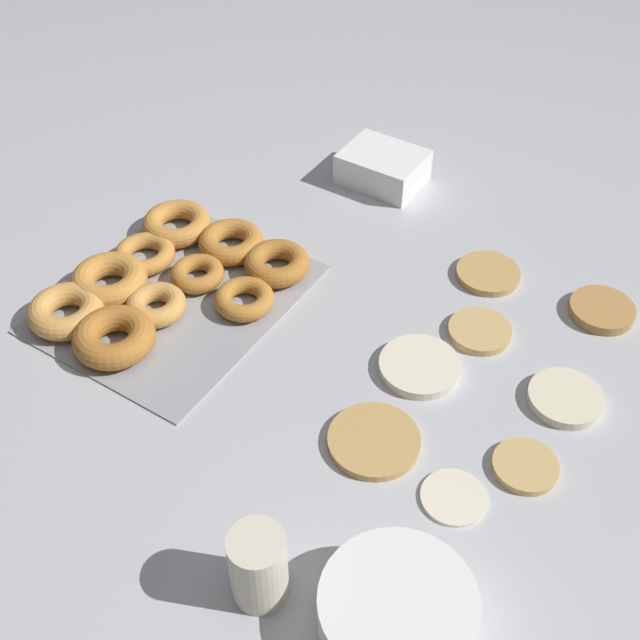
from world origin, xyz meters
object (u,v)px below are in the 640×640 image
object	(u,v)px
pancake_4	(602,310)
batter_bowl	(397,613)
pancake_3	(374,441)
pancake_2	(480,331)
pancake_0	(565,398)
donut_tray	(164,282)
container_stack	(383,167)
pancake_5	(420,366)
paper_cup	(258,567)
pancake_6	(488,274)
pancake_1	(454,496)
pancake_7	(525,466)

from	to	relation	value
pancake_4	batter_bowl	bearing A→B (deg)	-2.59
pancake_3	pancake_2	bearing A→B (deg)	173.09
pancake_0	pancake_4	bearing A→B (deg)	-175.65
pancake_4	donut_tray	bearing A→B (deg)	-61.66
donut_tray	container_stack	distance (m)	0.46
pancake_0	container_stack	distance (m)	0.56
pancake_2	pancake_5	xyz separation A→B (m)	(0.11, -0.04, 0.00)
pancake_3	paper_cup	xyz separation A→B (m)	(0.24, -0.01, 0.04)
pancake_0	pancake_3	bearing A→B (deg)	-42.32
pancake_5	donut_tray	bearing A→B (deg)	-80.70
donut_tray	container_stack	size ratio (longest dim) A/B	2.70
pancake_5	container_stack	world-z (taller)	container_stack
pancake_3	pancake_6	size ratio (longest dim) A/B	1.20
pancake_6	container_stack	world-z (taller)	container_stack
pancake_2	donut_tray	size ratio (longest dim) A/B	0.24
batter_bowl	paper_cup	distance (m)	0.15
pancake_1	pancake_2	size ratio (longest dim) A/B	0.88
pancake_5	pancake_2	bearing A→B (deg)	159.56
pancake_2	pancake_0	bearing A→B (deg)	69.53
paper_cup	pancake_5	bearing A→B (deg)	-179.30
pancake_3	container_stack	distance (m)	0.59
pancake_5	pancake_6	world-z (taller)	pancake_5
batter_bowl	pancake_5	bearing A→B (deg)	-156.33
batter_bowl	paper_cup	size ratio (longest dim) A/B	1.65
pancake_0	batter_bowl	distance (m)	0.40
pancake_0	pancake_1	bearing A→B (deg)	-15.06
pancake_0	pancake_3	size ratio (longest dim) A/B	0.84
pancake_2	container_stack	size ratio (longest dim) A/B	0.66
batter_bowl	container_stack	size ratio (longest dim) A/B	1.20
pancake_6	container_stack	bearing A→B (deg)	-117.28
pancake_4	donut_tray	xyz separation A→B (m)	(0.31, -0.58, 0.01)
container_stack	paper_cup	xyz separation A→B (m)	(0.76, 0.27, 0.02)
pancake_0	batter_bowl	world-z (taller)	batter_bowl
container_stack	donut_tray	bearing A→B (deg)	-16.91
pancake_3	pancake_1	bearing A→B (deg)	80.95
container_stack	batter_bowl	bearing A→B (deg)	30.47
pancake_5	paper_cup	xyz separation A→B (m)	(0.38, 0.00, 0.04)
pancake_1	donut_tray	world-z (taller)	donut_tray
pancake_4	batter_bowl	xyz separation A→B (m)	(0.59, -0.03, 0.02)
pancake_7	pancake_5	bearing A→B (deg)	-112.21
pancake_1	donut_tray	bearing A→B (deg)	-100.34
pancake_5	batter_bowl	world-z (taller)	batter_bowl
pancake_4	pancake_5	world-z (taller)	pancake_4
container_stack	paper_cup	size ratio (longest dim) A/B	1.38
pancake_1	batter_bowl	distance (m)	0.18
pancake_7	container_stack	bearing A→B (deg)	-134.44
donut_tray	pancake_6	bearing A→B (deg)	126.72
pancake_2	pancake_3	size ratio (longest dim) A/B	0.77
pancake_4	donut_tray	size ratio (longest dim) A/B	0.25
pancake_0	pancake_5	distance (m)	0.20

